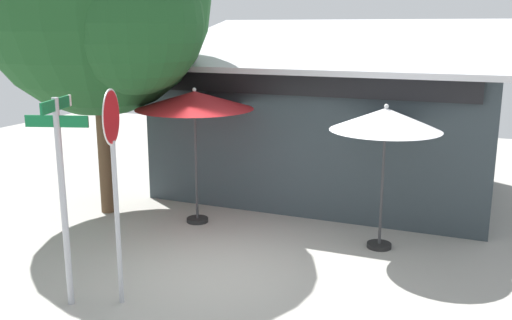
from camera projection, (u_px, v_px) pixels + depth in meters
ground_plane at (222, 272)px, 9.36m from camera, size 28.00×28.00×0.10m
cafe_building at (331, 122)px, 13.60m from camera, size 7.85×5.30×4.10m
street_sign_post at (62, 181)px, 7.77m from camera, size 0.84×0.89×2.98m
stop_sign at (114, 158)px, 7.73m from camera, size 0.28×0.72×3.10m
patio_umbrella_crimson_left at (194, 101)px, 11.06m from camera, size 2.33×2.33×2.75m
patio_umbrella_ivory_center at (386, 121)px, 9.73m from camera, size 1.93×1.93×2.61m
shade_tree at (101, 4)px, 11.13m from camera, size 4.89×4.61×6.72m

